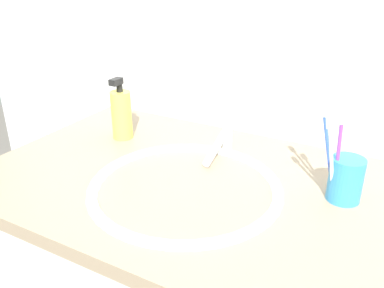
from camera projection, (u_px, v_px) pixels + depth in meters
The scene contains 7 objects.
sink_basin at pixel (185, 206), 0.87m from camera, with size 0.41×0.41×0.13m.
faucet at pixel (223, 139), 0.98m from camera, with size 0.02×0.16×0.09m.
toothbrush_cup at pixel (346, 179), 0.79m from camera, with size 0.07×0.07×0.09m, color #338CCC.
toothbrush_white at pixel (331, 154), 0.75m from camera, with size 0.03×0.05×0.18m.
toothbrush_purple at pixel (339, 151), 0.76m from camera, with size 0.02×0.02×0.18m.
toothbrush_blue at pixel (328, 145), 0.79m from camera, with size 0.06×0.03×0.18m.
soap_dispenser at pixel (121, 114), 1.06m from camera, with size 0.05×0.06×0.17m.
Camera 1 is at (0.37, -0.68, 1.26)m, focal length 37.65 mm.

